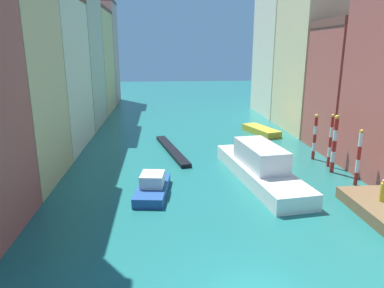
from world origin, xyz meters
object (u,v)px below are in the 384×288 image
Objects in this scene: motorboat_0 at (153,187)px; motorboat_1 at (261,131)px; mooring_pole_3 at (315,136)px; vaporetto_white at (260,167)px; mooring_pole_1 at (334,143)px; person_on_dock at (383,191)px; mooring_pole_0 at (359,157)px; mooring_pole_2 at (330,140)px; gondola_black at (172,150)px.

motorboat_0 is 21.82m from motorboat_1.
mooring_pole_3 reaches higher than vaporetto_white.
mooring_pole_1 is 0.80× the size of motorboat_1.
person_on_dock is 15.24m from motorboat_0.
mooring_pole_0 is at bearing -81.34° from mooring_pole_1.
mooring_pole_0 is at bearing 1.26° from motorboat_0.
mooring_pole_2 reaches higher than vaporetto_white.
vaporetto_white is at bearing -170.46° from mooring_pole_1.
mooring_pole_0 reaches higher than gondola_black.
mooring_pole_2 is 16.29m from motorboat_0.
mooring_pole_1 reaches higher than motorboat_1.
person_on_dock is 19.76m from gondola_black.
vaporetto_white is at bearing 14.64° from motorboat_0.
person_on_dock is 9.17m from mooring_pole_2.
gondola_black is (-12.89, 14.93, -1.26)m from person_on_dock.
motorboat_0 is at bearing -126.35° from motorboat_1.
mooring_pole_3 is at bearing -78.89° from motorboat_1.
person_on_dock is 4.75m from mooring_pole_0.
mooring_pole_0 is 7.37m from vaporetto_white.
mooring_pole_0 is at bearing -14.89° from vaporetto_white.
person_on_dock is 0.33× the size of mooring_pole_0.
mooring_pole_1 is 0.46× the size of gondola_black.
person_on_dock is 0.14× the size of gondola_black.
mooring_pole_0 is 3.02m from mooring_pole_1.
motorboat_0 is (-15.04, -3.32, -1.98)m from mooring_pole_1.
vaporetto_white reaches higher than gondola_black.
person_on_dock is at bearing -91.99° from mooring_pole_3.
mooring_pole_1 is (-0.45, 2.98, 0.28)m from mooring_pole_0.
motorboat_0 is (-15.50, -0.34, -1.70)m from mooring_pole_0.
motorboat_1 is at bearing 98.43° from mooring_pole_1.
mooring_pole_3 is at bearing 36.40° from vaporetto_white.
motorboat_1 is at bearing 31.61° from gondola_black.
mooring_pole_3 is (-0.44, 2.20, -0.20)m from mooring_pole_2.
mooring_pole_0 is 0.41× the size of gondola_black.
person_on_dock is 7.66m from mooring_pole_1.
mooring_pole_1 is 1.04× the size of mooring_pole_2.
mooring_pole_1 is at bearing 86.72° from person_on_dock.
mooring_pole_2 is 7.57m from vaporetto_white.
gondola_black is (-13.78, 10.33, -2.06)m from mooring_pole_0.
mooring_pole_3 is at bearing 94.23° from mooring_pole_0.
gondola_black is (-13.28, 3.64, -2.03)m from mooring_pole_3.
motorboat_1 is (12.93, 17.57, -0.16)m from motorboat_0.
mooring_pole_3 is (-0.49, 6.69, -0.04)m from mooring_pole_0.
mooring_pole_0 is at bearing -81.53° from motorboat_1.
mooring_pole_0 is 0.72× the size of motorboat_1.
person_on_dock is at bearing -100.93° from mooring_pole_0.
mooring_pole_2 is 0.77× the size of motorboat_1.
mooring_pole_1 reaches higher than mooring_pole_2.
vaporetto_white is 1.21× the size of gondola_black.
mooring_pole_3 is at bearing -15.34° from gondola_black.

